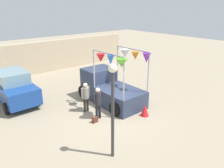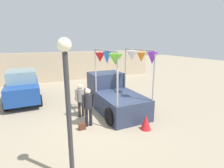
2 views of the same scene
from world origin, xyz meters
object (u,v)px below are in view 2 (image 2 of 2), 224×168
at_px(vendor_truck, 113,93).
at_px(street_lamp, 67,92).
at_px(parked_car, 23,86).
at_px(handbag, 82,126).
at_px(person_vendor, 81,97).
at_px(folded_kite_bundle_crimson, 146,123).
at_px(person_customer, 88,104).

height_order(vendor_truck, street_lamp, street_lamp).
relative_size(parked_car, handbag, 14.29).
bearing_deg(person_vendor, folded_kite_bundle_crimson, -48.76).
relative_size(vendor_truck, folded_kite_bundle_crimson, 6.96).
bearing_deg(folded_kite_bundle_crimson, person_customer, 147.41).
relative_size(vendor_truck, street_lamp, 1.15).
relative_size(vendor_truck, person_vendor, 2.56).
xyz_separation_m(person_vendor, folded_kite_bundle_crimson, (2.06, -2.35, -0.68)).
height_order(street_lamp, folded_kite_bundle_crimson, street_lamp).
distance_m(vendor_truck, street_lamp, 5.39).
bearing_deg(handbag, vendor_truck, 36.57).
distance_m(vendor_truck, person_vendor, 1.89).
relative_size(person_vendor, street_lamp, 0.45).
relative_size(street_lamp, folded_kite_bundle_crimson, 6.06).
relative_size(parked_car, person_customer, 2.40).
xyz_separation_m(person_vendor, handbag, (-0.32, -1.25, -0.84)).
xyz_separation_m(parked_car, person_customer, (2.56, -4.76, 0.06)).
distance_m(vendor_truck, parked_car, 5.51).
distance_m(parked_car, folded_kite_bundle_crimson, 7.63).
distance_m(person_customer, person_vendor, 1.05).
bearing_deg(street_lamp, vendor_truck, 52.61).
height_order(handbag, street_lamp, street_lamp).
bearing_deg(folded_kite_bundle_crimson, vendor_truck, 94.45).
relative_size(person_vendor, folded_kite_bundle_crimson, 2.71).
bearing_deg(parked_car, person_customer, -61.72).
relative_size(handbag, street_lamp, 0.08).
distance_m(vendor_truck, person_customer, 2.31).
bearing_deg(handbag, folded_kite_bundle_crimson, -24.77).
relative_size(parked_car, person_vendor, 2.46).
height_order(person_customer, handbag, person_customer).
xyz_separation_m(parked_car, folded_kite_bundle_crimson, (4.59, -6.06, -0.64)).
bearing_deg(person_vendor, parked_car, 124.33).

